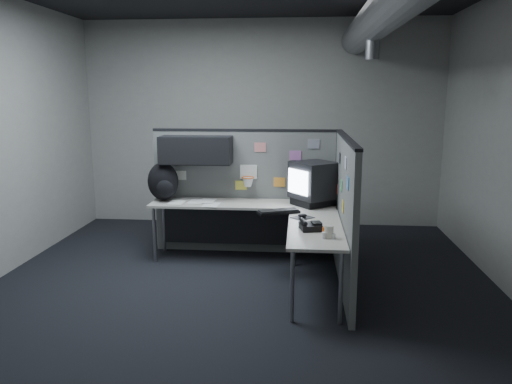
# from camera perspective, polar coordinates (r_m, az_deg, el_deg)

# --- Properties ---
(room) EXTENTS (5.62, 5.62, 3.22)m
(room) POSITION_cam_1_polar(r_m,az_deg,el_deg) (5.09, 4.55, 11.35)
(room) COLOR black
(room) RESTS_ON ground
(partition_back) EXTENTS (2.44, 0.42, 1.63)m
(partition_back) POSITION_cam_1_polar(r_m,az_deg,el_deg) (6.47, -2.68, 1.57)
(partition_back) COLOR #606260
(partition_back) RESTS_ON ground
(partition_right) EXTENTS (0.07, 2.23, 1.63)m
(partition_right) POSITION_cam_1_polar(r_m,az_deg,el_deg) (5.47, 10.07, -2.29)
(partition_right) COLOR #606260
(partition_right) RESTS_ON ground
(desk) EXTENTS (2.31, 2.11, 0.73)m
(desk) POSITION_cam_1_polar(r_m,az_deg,el_deg) (5.99, 0.47, -2.96)
(desk) COLOR #B7B1A5
(desk) RESTS_ON ground
(monitor) EXTENTS (0.65, 0.65, 0.53)m
(monitor) POSITION_cam_1_polar(r_m,az_deg,el_deg) (6.13, 6.63, 1.04)
(monitor) COLOR black
(monitor) RESTS_ON desk
(keyboard) EXTENTS (0.51, 0.35, 0.04)m
(keyboard) POSITION_cam_1_polar(r_m,az_deg,el_deg) (5.72, 2.57, -2.25)
(keyboard) COLOR black
(keyboard) RESTS_ON desk
(mouse) EXTENTS (0.28, 0.28, 0.05)m
(mouse) POSITION_cam_1_polar(r_m,az_deg,el_deg) (5.53, 5.34, -2.79)
(mouse) COLOR black
(mouse) RESTS_ON desk
(phone) EXTENTS (0.24, 0.26, 0.10)m
(phone) POSITION_cam_1_polar(r_m,az_deg,el_deg) (5.06, 6.19, -3.87)
(phone) COLOR black
(phone) RESTS_ON desk
(bottles) EXTENTS (0.14, 0.15, 0.08)m
(bottles) POSITION_cam_1_polar(r_m,az_deg,el_deg) (4.83, 8.11, -4.73)
(bottles) COLOR silver
(bottles) RESTS_ON desk
(cup) EXTENTS (0.10, 0.10, 0.12)m
(cup) POSITION_cam_1_polar(r_m,az_deg,el_deg) (4.80, 8.33, -4.51)
(cup) COLOR beige
(cup) RESTS_ON desk
(papers) EXTENTS (0.65, 0.47, 0.01)m
(papers) POSITION_cam_1_polar(r_m,az_deg,el_deg) (6.30, -6.65, -1.18)
(papers) COLOR white
(papers) RESTS_ON desk
(backpack) EXTENTS (0.41, 0.37, 0.49)m
(backpack) POSITION_cam_1_polar(r_m,az_deg,el_deg) (6.46, -10.56, 1.11)
(backpack) COLOR black
(backpack) RESTS_ON desk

